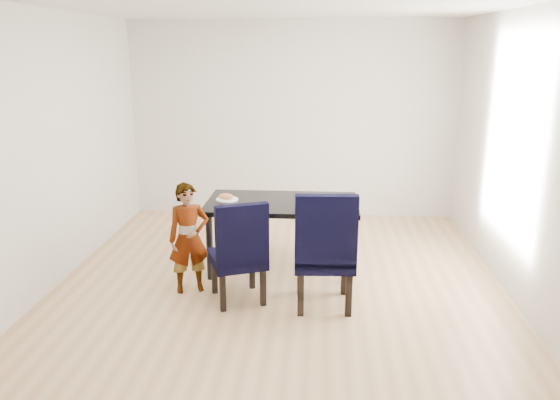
# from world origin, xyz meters

# --- Properties ---
(floor) EXTENTS (4.50, 5.00, 0.01)m
(floor) POSITION_xyz_m (0.00, 0.00, -0.01)
(floor) COLOR tan
(floor) RESTS_ON ground
(ceiling) EXTENTS (4.50, 5.00, 0.01)m
(ceiling) POSITION_xyz_m (0.00, 0.00, 2.71)
(ceiling) COLOR white
(ceiling) RESTS_ON wall_back
(wall_back) EXTENTS (4.50, 0.01, 2.70)m
(wall_back) POSITION_xyz_m (0.00, 2.50, 1.35)
(wall_back) COLOR silver
(wall_back) RESTS_ON ground
(wall_front) EXTENTS (4.50, 0.01, 2.70)m
(wall_front) POSITION_xyz_m (0.00, -2.50, 1.35)
(wall_front) COLOR white
(wall_front) RESTS_ON ground
(wall_left) EXTENTS (0.01, 5.00, 2.70)m
(wall_left) POSITION_xyz_m (-2.25, 0.00, 1.35)
(wall_left) COLOR silver
(wall_left) RESTS_ON ground
(wall_right) EXTENTS (0.01, 5.00, 2.70)m
(wall_right) POSITION_xyz_m (2.25, 0.00, 1.35)
(wall_right) COLOR white
(wall_right) RESTS_ON ground
(dining_table) EXTENTS (1.60, 0.90, 0.75)m
(dining_table) POSITION_xyz_m (0.00, 0.50, 0.38)
(dining_table) COLOR black
(dining_table) RESTS_ON floor
(chair_left) EXTENTS (0.63, 0.64, 1.00)m
(chair_left) POSITION_xyz_m (-0.36, -0.32, 0.50)
(chair_left) COLOR black
(chair_left) RESTS_ON floor
(chair_right) EXTENTS (0.57, 0.59, 1.13)m
(chair_right) POSITION_xyz_m (0.45, -0.37, 0.56)
(chair_right) COLOR black
(chair_right) RESTS_ON floor
(child) EXTENTS (0.47, 0.39, 1.09)m
(child) POSITION_xyz_m (-0.86, -0.15, 0.55)
(child) COLOR #FF3815
(child) RESTS_ON floor
(plate) EXTENTS (0.28, 0.28, 0.01)m
(plate) POSITION_xyz_m (-0.59, 0.51, 0.76)
(plate) COLOR white
(plate) RESTS_ON dining_table
(sandwich) EXTENTS (0.16, 0.07, 0.06)m
(sandwich) POSITION_xyz_m (-0.60, 0.50, 0.79)
(sandwich) COLOR #B87541
(sandwich) RESTS_ON plate
(laptop) EXTENTS (0.33, 0.24, 0.02)m
(laptop) POSITION_xyz_m (0.43, 0.46, 0.76)
(laptop) COLOR black
(laptop) RESTS_ON dining_table
(cable_tangle) EXTENTS (0.15, 0.15, 0.01)m
(cable_tangle) POSITION_xyz_m (0.36, 0.50, 0.75)
(cable_tangle) COLOR black
(cable_tangle) RESTS_ON dining_table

